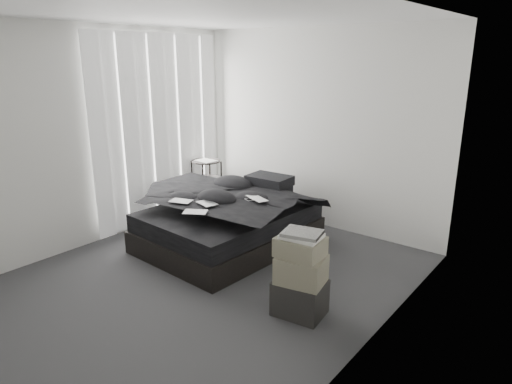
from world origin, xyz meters
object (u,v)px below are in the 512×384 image
Objects in this scene: side_stand at (207,186)px; box_lower at (300,297)px; bed at (229,234)px; laptop at (253,194)px.

side_stand is 3.08m from box_lower.
bed is 1.37m from side_stand.
side_stand reaches higher than laptop.
laptop is 1.68m from side_stand.
bed is 2.59× the size of side_stand.
box_lower is (1.54, -0.78, 0.03)m from bed.
laptop is 1.53m from box_lower.
bed is 0.69m from laptop.
side_stand reaches higher than bed.
bed is 6.24× the size of laptop.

